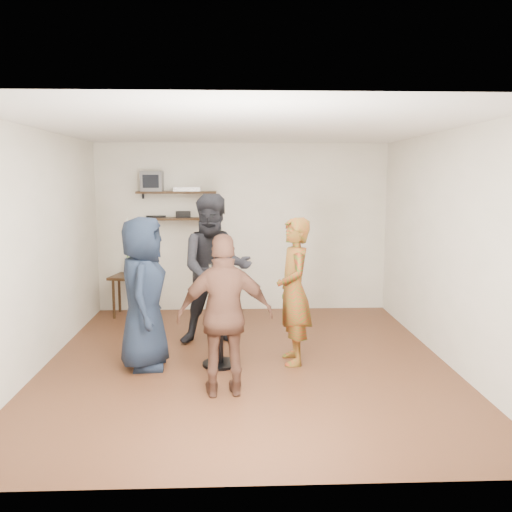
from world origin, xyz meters
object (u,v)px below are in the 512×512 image
Objects in this scene: dvd_deck at (187,189)px; drinks_table at (220,312)px; crt_monitor at (152,181)px; side_table at (130,282)px; person_navy at (143,293)px; person_dark at (215,270)px; radio at (183,214)px; person_brown at (225,316)px; person_plaid at (294,291)px.

dvd_deck is 0.42× the size of drinks_table.
side_table is (-0.35, -0.18, -1.51)m from crt_monitor.
dvd_deck reaches higher than person_navy.
dvd_deck is at bearing 11.26° from side_table.
person_dark is (0.47, -1.64, -0.96)m from dvd_deck.
crt_monitor is 0.52× the size of side_table.
crt_monitor is 1.45× the size of radio.
person_navy is (-0.22, -2.49, -0.69)m from radio.
radio is 0.14× the size of person_brown.
person_navy reaches higher than side_table.
radio is at bearing 180.00° from dvd_deck.
side_table is at bearing -167.82° from radio.
side_table is 2.04m from person_dark.
crt_monitor is 3.69m from person_brown.
person_plaid is 1.65m from person_navy.
person_dark is at bearing -134.80° from person_plaid.
person_plaid is 0.87× the size of person_dark.
crt_monitor reaches higher than side_table.
crt_monitor is 2.77m from person_navy.
drinks_table is (0.54, -2.47, -1.29)m from dvd_deck.
person_dark reaches higher than person_brown.
radio is 0.36× the size of side_table.
crt_monitor is 1.56m from side_table.
person_plaid is (1.36, -2.40, -1.08)m from dvd_deck.
person_dark is (-0.07, 0.82, 0.33)m from drinks_table.
person_plaid is (0.82, 0.07, 0.21)m from drinks_table.
crt_monitor is 0.54m from dvd_deck.
drinks_table is at bearing -90.00° from person_navy.
crt_monitor is 0.20× the size of person_plaid.
side_table is 0.33× the size of person_dark.
crt_monitor is 0.21× the size of person_brown.
crt_monitor is 0.80× the size of dvd_deck.
dvd_deck is 2.72m from person_navy.
drinks_table is 0.61× the size of person_brown.
person_plaid is (2.24, -2.22, 0.31)m from side_table.
person_dark is (0.54, -1.64, -0.58)m from radio.
drinks_table is at bearing -76.13° from radio.
person_brown is at bearing -133.34° from person_navy.
dvd_deck is 1.96m from person_dark.
dvd_deck is 0.66× the size of side_table.
crt_monitor is 0.68m from radio.
drinks_table is 0.84m from person_brown.
person_brown is at bearing -78.28° from radio.
person_brown is at bearing -44.79° from person_plaid.
person_navy is (-0.75, -0.85, -0.11)m from person_dark.
person_brown is (1.14, -3.29, -1.24)m from crt_monitor.
person_brown reaches higher than side_table.
person_plaid is 1.16m from person_brown.
person_plaid is (1.43, -2.40, -0.70)m from radio.
drinks_table is 0.57× the size of person_navy.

